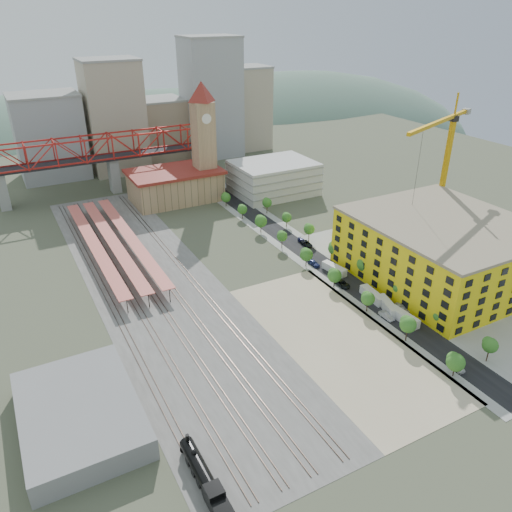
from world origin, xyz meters
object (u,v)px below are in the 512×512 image
clock_tower (203,130)px  site_trailer_a (404,318)px  tower_crane (445,154)px  site_trailer_c (372,295)px  site_trailer_b (387,306)px  locomotive (206,482)px  car_0 (456,366)px  site_trailer_d (334,269)px  construction_building (442,249)px

clock_tower → site_trailer_a: (8.00, -113.38, -27.45)m
tower_crane → site_trailer_c: size_ratio=5.45×
clock_tower → tower_crane: 94.64m
site_trailer_a → site_trailer_b: (0.00, 6.42, 0.00)m
tower_crane → locomotive: bearing=-152.5°
locomotive → site_trailer_b: bearing=23.8°
tower_crane → site_trailer_b: (-45.61, -28.99, -29.49)m
car_0 → tower_crane: bearing=49.1°
site_trailer_d → car_0: bearing=-103.1°
locomotive → clock_tower: bearing=66.9°
construction_building → site_trailer_c: construction_building is taller
locomotive → site_trailer_a: bearing=19.0°
site_trailer_a → site_trailer_c: size_ratio=1.00×
tower_crane → construction_building: bearing=-131.7°
tower_crane → site_trailer_d: 54.54m
site_trailer_c → car_0: size_ratio=2.04×
site_trailer_b → site_trailer_c: bearing=105.1°
site_trailer_a → site_trailer_c: site_trailer_c is taller
locomotive → site_trailer_a: size_ratio=2.45×
construction_building → site_trailer_b: construction_building is taller
site_trailer_a → car_0: 20.43m
clock_tower → site_trailer_c: size_ratio=5.69×
clock_tower → car_0: bearing=-87.9°
locomotive → site_trailer_a: locomotive is taller
clock_tower → site_trailer_a: size_ratio=5.71×
construction_building → site_trailer_a: construction_building is taller
tower_crane → site_trailer_a: 64.84m
clock_tower → construction_building: 107.36m
construction_building → site_trailer_a: size_ratio=5.56×
construction_building → site_trailer_c: 27.26m
construction_building → site_trailer_b: (-26.00, -6.96, -8.16)m
clock_tower → locomotive: clock_tower is taller
tower_crane → site_trailer_d: size_ratio=5.66×
car_0 → site_trailer_a: bearing=81.8°
tower_crane → site_trailer_a: (-45.61, -35.41, -29.49)m
locomotive → site_trailer_c: size_ratio=2.44×
construction_building → tower_crane: (19.61, 22.03, 21.33)m
clock_tower → tower_crane: (53.61, -77.97, 2.04)m
site_trailer_a → tower_crane: bearing=35.0°
site_trailer_b → car_0: site_trailer_b is taller
site_trailer_b → site_trailer_d: 24.34m
clock_tower → tower_crane: size_ratio=1.04×
site_trailer_a → site_trailer_c: 12.69m
construction_building → locomotive: construction_building is taller
site_trailer_b → car_0: 26.80m
site_trailer_c → clock_tower: bearing=98.7°
construction_building → tower_crane: size_ratio=1.02×
clock_tower → construction_building: clock_tower is taller
construction_building → site_trailer_d: construction_building is taller
clock_tower → site_trailer_b: (8.00, -106.96, -27.45)m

